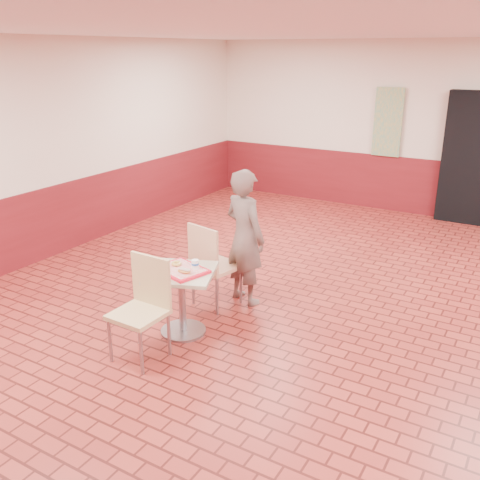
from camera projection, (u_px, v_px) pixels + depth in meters
The scene contains 11 objects.
room_shell at pixel (304, 193), 5.20m from camera, with size 8.01×10.01×3.01m.
wainscot_band at pixel (300, 286), 5.54m from camera, with size 8.00×10.00×1.00m.
promo_poster at pixel (388, 122), 9.46m from camera, with size 0.50×0.03×1.20m, color gray.
main_table at pixel (182, 291), 5.49m from camera, with size 0.66×0.66×0.70m.
chair_main_front at pixel (144, 303), 5.05m from camera, with size 0.47×0.47×0.99m.
chair_main_back at pixel (211, 261), 6.04m from camera, with size 0.55×0.55×0.99m.
customer at pixel (245, 237), 6.10m from camera, with size 0.58×0.38×1.58m, color #6A5752.
serving_tray at pixel (181, 270), 5.41m from camera, with size 0.50×0.39×0.03m.
ring_donut at pixel (176, 264), 5.48m from camera, with size 0.11×0.11×0.03m, color gold.
long_john_donut at pixel (184, 271), 5.28m from camera, with size 0.15×0.08×0.04m.
paper_cup at pixel (195, 264), 5.38m from camera, with size 0.07×0.07×0.09m.
Camera 1 is at (2.03, -4.67, 2.81)m, focal length 40.00 mm.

